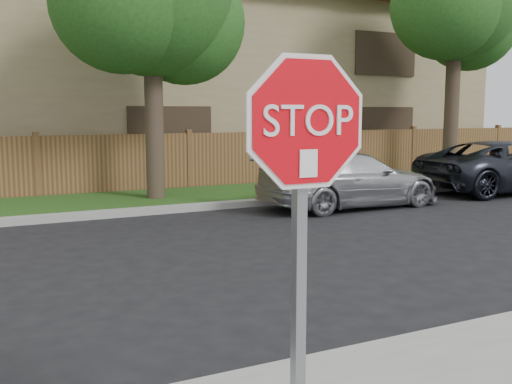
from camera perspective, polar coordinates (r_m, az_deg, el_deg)
far_curb at (r=12.71m, az=-18.23°, el=-2.33°), size 70.00×0.30×0.15m
grass_strip at (r=14.32m, az=-19.22°, el=-1.33°), size 70.00×3.00×0.12m
fence at (r=15.81m, az=-20.11°, el=2.15°), size 70.00×0.12×1.60m
apartment_building at (r=21.36m, az=-22.26°, el=10.71°), size 35.20×9.20×7.20m
stop_sign at (r=3.26m, az=4.59°, el=1.03°), size 1.01×0.13×2.55m
sedan_right at (r=13.94m, az=8.92°, el=1.20°), size 4.48×1.90×1.29m
sedan_far_right at (r=17.77m, az=22.82°, el=2.26°), size 5.20×2.68×1.40m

